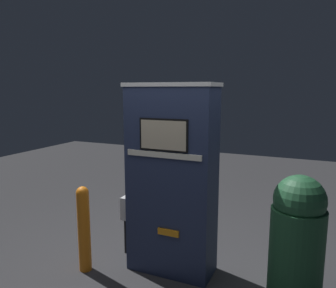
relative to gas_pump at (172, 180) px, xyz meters
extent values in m
plane|color=#2D2D30|center=(0.00, -0.21, -1.02)|extent=(14.00, 14.00, 0.00)
cube|color=#232D4C|center=(0.00, 0.00, -0.54)|extent=(0.91, 0.42, 0.96)
cube|color=#232D4C|center=(0.00, 0.00, 0.46)|extent=(0.91, 0.42, 1.04)
cube|color=silver|center=(0.00, 0.00, 0.99)|extent=(0.94, 0.45, 0.04)
cube|color=black|center=(0.00, -0.21, 0.51)|extent=(0.52, 0.01, 0.32)
cube|color=beige|center=(0.00, -0.22, 0.51)|extent=(0.48, 0.01, 0.29)
cube|color=silver|center=(0.00, -0.22, 0.31)|extent=(0.80, 0.02, 0.06)
cube|color=orange|center=(0.06, -0.22, -0.49)|extent=(0.23, 0.02, 0.07)
cube|color=silver|center=(-0.50, -0.08, -0.35)|extent=(0.09, 0.19, 0.25)
cylinder|color=black|center=(-0.50, -0.15, -0.67)|extent=(0.03, 0.03, 0.39)
cylinder|color=orange|center=(-0.86, -0.41, -0.58)|extent=(0.13, 0.13, 0.88)
sphere|color=orange|center=(-0.86, -0.41, -0.14)|extent=(0.13, 0.13, 0.13)
cylinder|color=#1E4C2D|center=(1.27, -0.01, -0.57)|extent=(0.49, 0.49, 0.89)
sphere|color=#1E4C2D|center=(1.27, -0.01, -0.04)|extent=(0.47, 0.47, 0.47)
camera|label=1|loc=(1.33, -3.09, 0.95)|focal=35.00mm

